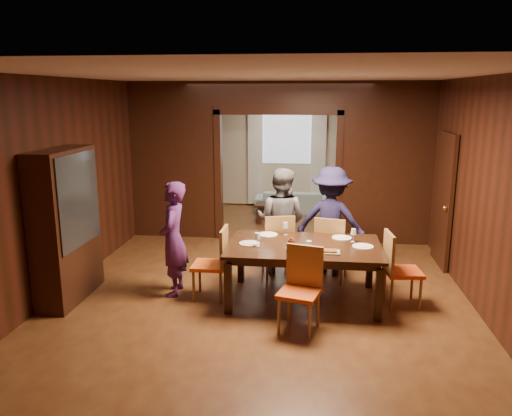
# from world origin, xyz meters

# --- Properties ---
(floor) EXTENTS (9.00, 9.00, 0.00)m
(floor) POSITION_xyz_m (0.00, 0.00, 0.00)
(floor) COLOR #4F2816
(floor) RESTS_ON ground
(ceiling) EXTENTS (5.50, 9.00, 0.02)m
(ceiling) POSITION_xyz_m (0.00, 0.00, 2.90)
(ceiling) COLOR silver
(ceiling) RESTS_ON room_walls
(room_walls) EXTENTS (5.52, 9.01, 2.90)m
(room_walls) POSITION_xyz_m (0.00, 1.89, 1.51)
(room_walls) COLOR black
(room_walls) RESTS_ON floor
(person_purple) EXTENTS (0.42, 0.60, 1.55)m
(person_purple) POSITION_xyz_m (-1.19, -1.19, 0.78)
(person_purple) COLOR #4A1F5C
(person_purple) RESTS_ON floor
(person_grey) EXTENTS (0.93, 0.81, 1.62)m
(person_grey) POSITION_xyz_m (0.19, -0.19, 0.81)
(person_grey) COLOR slate
(person_grey) RESTS_ON floor
(person_navy) EXTENTS (1.15, 0.78, 1.64)m
(person_navy) POSITION_xyz_m (0.93, -0.14, 0.82)
(person_navy) COLOR #1B183C
(person_navy) RESTS_ON floor
(sofa) EXTENTS (1.72, 0.69, 0.50)m
(sofa) POSITION_xyz_m (0.19, 3.85, 0.25)
(sofa) COLOR #97C1C5
(sofa) RESTS_ON floor
(serving_bowl) EXTENTS (0.32, 0.32, 0.08)m
(serving_bowl) POSITION_xyz_m (0.65, -1.04, 0.80)
(serving_bowl) COLOR black
(serving_bowl) RESTS_ON dining_table
(dining_table) EXTENTS (1.99, 1.23, 0.76)m
(dining_table) POSITION_xyz_m (0.56, -1.20, 0.38)
(dining_table) COLOR black
(dining_table) RESTS_ON floor
(coffee_table) EXTENTS (0.80, 0.50, 0.40)m
(coffee_table) POSITION_xyz_m (-0.15, 2.87, 0.20)
(coffee_table) COLOR black
(coffee_table) RESTS_ON floor
(chair_left) EXTENTS (0.44, 0.44, 0.97)m
(chair_left) POSITION_xyz_m (-0.68, -1.27, 0.48)
(chair_left) COLOR #E85815
(chair_left) RESTS_ON floor
(chair_right) EXTENTS (0.48, 0.48, 0.97)m
(chair_right) POSITION_xyz_m (1.84, -1.22, 0.48)
(chair_right) COLOR #D14113
(chair_right) RESTS_ON floor
(chair_far_l) EXTENTS (0.54, 0.54, 0.97)m
(chair_far_l) POSITION_xyz_m (0.15, -0.35, 0.48)
(chair_far_l) COLOR orange
(chair_far_l) RESTS_ON floor
(chair_far_r) EXTENTS (0.53, 0.53, 0.97)m
(chair_far_r) POSITION_xyz_m (0.95, -0.41, 0.48)
(chair_far_r) COLOR #D25313
(chair_far_r) RESTS_ON floor
(chair_near) EXTENTS (0.54, 0.54, 0.97)m
(chair_near) POSITION_xyz_m (0.53, -2.08, 0.48)
(chair_near) COLOR #C24512
(chair_near) RESTS_ON floor
(hutch) EXTENTS (0.40, 1.20, 2.00)m
(hutch) POSITION_xyz_m (-2.53, -1.50, 1.00)
(hutch) COLOR black
(hutch) RESTS_ON floor
(door_right) EXTENTS (0.06, 0.90, 2.10)m
(door_right) POSITION_xyz_m (2.70, 0.50, 1.05)
(door_right) COLOR black
(door_right) RESTS_ON floor
(window_far) EXTENTS (1.20, 0.03, 1.30)m
(window_far) POSITION_xyz_m (0.00, 4.44, 1.70)
(window_far) COLOR silver
(window_far) RESTS_ON back_wall
(curtain_left) EXTENTS (0.35, 0.06, 2.40)m
(curtain_left) POSITION_xyz_m (-0.75, 4.40, 1.25)
(curtain_left) COLOR white
(curtain_left) RESTS_ON back_wall
(curtain_right) EXTENTS (0.35, 0.06, 2.40)m
(curtain_right) POSITION_xyz_m (0.75, 4.40, 1.25)
(curtain_right) COLOR white
(curtain_right) RESTS_ON back_wall
(plate_left) EXTENTS (0.27, 0.27, 0.01)m
(plate_left) POSITION_xyz_m (-0.15, -1.24, 0.77)
(plate_left) COLOR silver
(plate_left) RESTS_ON dining_table
(plate_far_l) EXTENTS (0.27, 0.27, 0.01)m
(plate_far_l) POSITION_xyz_m (0.05, -0.79, 0.77)
(plate_far_l) COLOR white
(plate_far_l) RESTS_ON dining_table
(plate_far_r) EXTENTS (0.27, 0.27, 0.01)m
(plate_far_r) POSITION_xyz_m (1.07, -0.83, 0.77)
(plate_far_r) COLOR white
(plate_far_r) RESTS_ON dining_table
(plate_right) EXTENTS (0.27, 0.27, 0.01)m
(plate_right) POSITION_xyz_m (1.31, -1.19, 0.77)
(plate_right) COLOR white
(plate_right) RESTS_ON dining_table
(plate_near) EXTENTS (0.27, 0.27, 0.01)m
(plate_near) POSITION_xyz_m (0.57, -1.54, 0.77)
(plate_near) COLOR silver
(plate_near) RESTS_ON dining_table
(platter_a) EXTENTS (0.30, 0.20, 0.04)m
(platter_a) POSITION_xyz_m (0.49, -1.35, 0.78)
(platter_a) COLOR gray
(platter_a) RESTS_ON dining_table
(platter_b) EXTENTS (0.30, 0.20, 0.04)m
(platter_b) POSITION_xyz_m (0.86, -1.49, 0.78)
(platter_b) COLOR gray
(platter_b) RESTS_ON dining_table
(wineglass_left) EXTENTS (0.08, 0.08, 0.18)m
(wineglass_left) POSITION_xyz_m (-0.04, -1.33, 0.85)
(wineglass_left) COLOR white
(wineglass_left) RESTS_ON dining_table
(wineglass_far) EXTENTS (0.08, 0.08, 0.18)m
(wineglass_far) POSITION_xyz_m (0.29, -0.76, 0.85)
(wineglass_far) COLOR silver
(wineglass_far) RESTS_ON dining_table
(wineglass_right) EXTENTS (0.08, 0.08, 0.18)m
(wineglass_right) POSITION_xyz_m (1.21, -0.98, 0.85)
(wineglass_right) COLOR white
(wineglass_right) RESTS_ON dining_table
(tumbler) EXTENTS (0.07, 0.07, 0.14)m
(tumbler) POSITION_xyz_m (0.63, -1.48, 0.83)
(tumbler) COLOR white
(tumbler) RESTS_ON dining_table
(condiment_jar) EXTENTS (0.08, 0.08, 0.11)m
(condiment_jar) POSITION_xyz_m (0.40, -1.28, 0.82)
(condiment_jar) COLOR #452010
(condiment_jar) RESTS_ON dining_table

